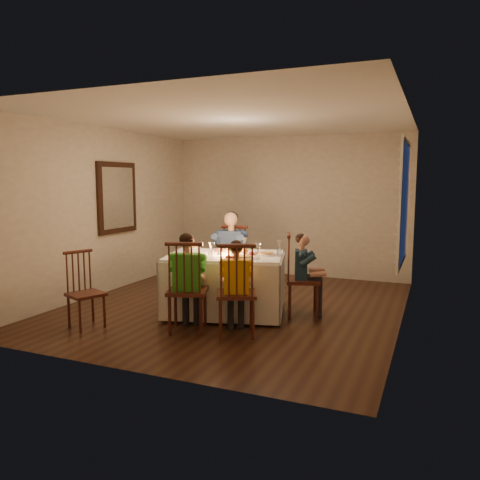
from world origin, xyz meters
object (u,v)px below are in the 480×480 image
at_px(child_yellow, 236,335).
at_px(chair_end, 302,316).
at_px(chair_near_left, 188,331).
at_px(serving_bowl, 192,248).
at_px(child_teal, 302,316).
at_px(chair_adult, 231,297).
at_px(dining_table, 225,271).
at_px(chair_near_right, 236,335).
at_px(child_green, 188,331).
at_px(chair_extra, 87,328).
at_px(adult, 231,297).

bearing_deg(child_yellow, chair_end, -140.68).
height_order(chair_near_left, serving_bowl, serving_bowl).
xyz_separation_m(chair_end, child_teal, (0.00, 0.00, 0.00)).
relative_size(chair_adult, child_yellow, 0.98).
height_order(dining_table, chair_adult, dining_table).
height_order(chair_near_left, child_yellow, child_yellow).
bearing_deg(chair_near_right, chair_adult, -88.79).
bearing_deg(chair_near_left, child_green, 180.00).
height_order(chair_end, serving_bowl, serving_bowl).
distance_m(chair_adult, chair_end, 1.38).
bearing_deg(chair_adult, chair_extra, -123.12).
height_order(chair_end, child_yellow, child_yellow).
height_order(chair_extra, child_teal, child_teal).
height_order(chair_adult, serving_bowl, serving_bowl).
height_order(chair_near_left, child_teal, child_teal).
bearing_deg(chair_end, dining_table, 88.37).
height_order(chair_adult, child_green, child_green).
bearing_deg(serving_bowl, chair_near_left, -64.49).
relative_size(adult, child_yellow, 1.18).
xyz_separation_m(child_green, child_teal, (1.09, 1.13, 0.00)).
bearing_deg(adult, chair_near_left, -90.50).
bearing_deg(serving_bowl, child_yellow, -41.12).
relative_size(adult, child_green, 1.12).
xyz_separation_m(chair_adult, child_green, (0.18, -1.67, 0.00)).
distance_m(child_yellow, serving_bowl, 1.65).
bearing_deg(child_green, chair_near_right, 169.76).
height_order(dining_table, chair_extra, dining_table).
xyz_separation_m(chair_adult, chair_near_left, (0.18, -1.67, 0.00)).
bearing_deg(serving_bowl, chair_near_right, -41.12).
xyz_separation_m(child_green, child_yellow, (0.58, 0.09, 0.00)).
distance_m(chair_near_left, chair_end, 1.57).
xyz_separation_m(chair_near_left, chair_end, (1.09, 1.13, 0.00)).
xyz_separation_m(chair_end, chair_extra, (-2.28, -1.50, 0.00)).
distance_m(chair_extra, child_yellow, 1.84).
bearing_deg(dining_table, chair_extra, -151.58).
relative_size(dining_table, child_green, 1.50).
distance_m(chair_end, child_yellow, 1.15).
height_order(chair_near_left, chair_end, same).
distance_m(chair_near_right, child_green, 0.59).
height_order(child_green, child_yellow, child_green).
bearing_deg(chair_extra, dining_table, -24.00).
bearing_deg(chair_end, chair_near_left, 119.01).
bearing_deg(chair_near_right, child_yellow, 180.00).
xyz_separation_m(dining_table, adult, (-0.28, 0.81, -0.57)).
relative_size(chair_near_left, child_green, 0.93).
height_order(dining_table, chair_near_left, dining_table).
bearing_deg(chair_end, child_green, 119.01).
relative_size(chair_near_right, chair_end, 1.00).
relative_size(chair_end, child_green, 0.93).
height_order(child_green, serving_bowl, serving_bowl).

